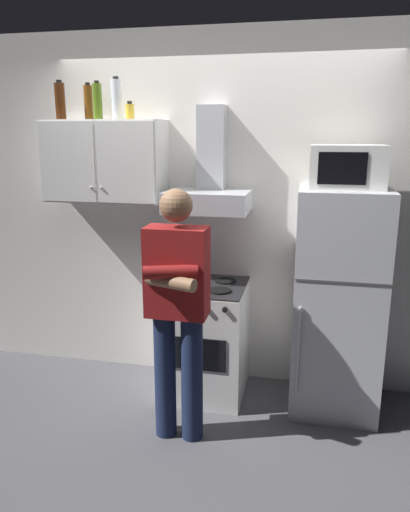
% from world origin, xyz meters
% --- Properties ---
extents(ground_plane, '(7.00, 7.00, 0.00)m').
position_xyz_m(ground_plane, '(0.00, 0.00, 0.00)').
color(ground_plane, '#4C4C51').
extents(back_wall_tiled, '(4.80, 0.10, 2.70)m').
position_xyz_m(back_wall_tiled, '(0.00, 0.60, 1.35)').
color(back_wall_tiled, silver).
rests_on(back_wall_tiled, ground_plane).
extents(upper_cabinet, '(0.90, 0.37, 0.60)m').
position_xyz_m(upper_cabinet, '(-0.85, 0.37, 1.75)').
color(upper_cabinet, white).
extents(stove_oven, '(0.60, 0.62, 0.87)m').
position_xyz_m(stove_oven, '(-0.05, 0.25, 0.43)').
color(stove_oven, white).
rests_on(stove_oven, ground_plane).
extents(range_hood, '(0.60, 0.44, 0.75)m').
position_xyz_m(range_hood, '(-0.05, 0.38, 1.60)').
color(range_hood, '#B7BABF').
extents(refrigerator, '(0.60, 0.62, 1.60)m').
position_xyz_m(refrigerator, '(0.90, 0.25, 0.80)').
color(refrigerator, silver).
rests_on(refrigerator, ground_plane).
extents(microwave, '(0.48, 0.37, 0.28)m').
position_xyz_m(microwave, '(0.90, 0.27, 1.74)').
color(microwave, silver).
rests_on(microwave, refrigerator).
extents(person_standing, '(0.38, 0.33, 1.64)m').
position_xyz_m(person_standing, '(-0.10, -0.36, 0.90)').
color(person_standing, '#192342').
rests_on(person_standing, ground_plane).
extents(bottle_vodka_clear, '(0.08, 0.08, 0.30)m').
position_xyz_m(bottle_vodka_clear, '(-0.75, 0.41, 2.19)').
color(bottle_vodka_clear, silver).
rests_on(bottle_vodka_clear, upper_cabinet).
extents(bottle_rum_dark, '(0.07, 0.07, 0.28)m').
position_xyz_m(bottle_rum_dark, '(-1.17, 0.35, 2.18)').
color(bottle_rum_dark, '#47230F').
rests_on(bottle_rum_dark, upper_cabinet).
extents(bottle_beer_brown, '(0.06, 0.06, 0.27)m').
position_xyz_m(bottle_beer_brown, '(-0.98, 0.42, 2.18)').
color(bottle_beer_brown, brown).
rests_on(bottle_beer_brown, upper_cabinet).
extents(bottle_spice_jar, '(0.06, 0.06, 0.13)m').
position_xyz_m(bottle_spice_jar, '(-0.64, 0.37, 2.11)').
color(bottle_spice_jar, gold).
rests_on(bottle_spice_jar, upper_cabinet).
extents(bottle_olive_oil, '(0.07, 0.07, 0.27)m').
position_xyz_m(bottle_olive_oil, '(-0.89, 0.38, 2.18)').
color(bottle_olive_oil, '#4C6B19').
rests_on(bottle_olive_oil, upper_cabinet).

